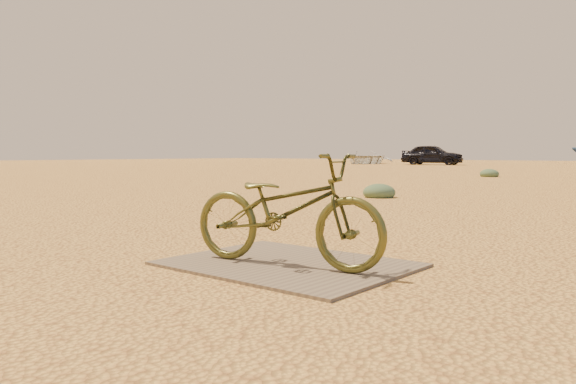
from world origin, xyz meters
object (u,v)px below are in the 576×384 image
Objects in this scene: plywood_board at (288,264)px; boat_near_left at (364,157)px; car at (432,155)px; bicycle at (286,210)px.

boat_near_left is (-19.94, 33.08, 0.48)m from plywood_board.
plywood_board is at bearing -164.86° from car.
car is at bearing 13.87° from bicycle.
bicycle is at bearing -67.50° from boat_near_left.
boat_near_left reaches higher than bicycle.
plywood_board is 0.41× the size of car.
car is at bearing 113.61° from plywood_board.
car is (-14.40, 32.93, 0.69)m from plywood_board.
car reaches higher than boat_near_left.
bicycle is 0.32× the size of boat_near_left.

